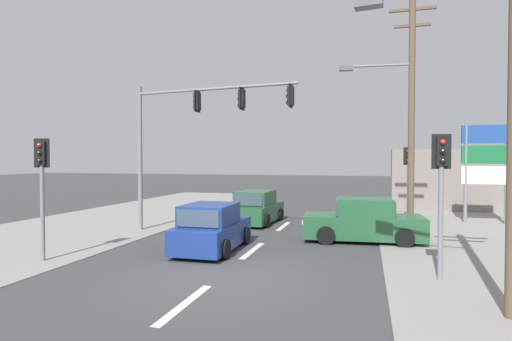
{
  "coord_description": "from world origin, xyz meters",
  "views": [
    {
      "loc": [
        3.55,
        -9.38,
        2.92
      ],
      "look_at": [
        -0.16,
        4.0,
        2.58
      ],
      "focal_mm": 28.0,
      "sensor_mm": 36.0,
      "label": 1
    }
  ],
  "objects_px": {
    "utility_pole_foreground_right": "(507,65)",
    "pedestal_signal_right_kerb": "(441,182)",
    "hatchback_kerbside_parked": "(212,229)",
    "pedestal_signal_left_kerb": "(42,178)",
    "hatchback_oncoming_near": "(257,208)",
    "traffic_signal_mast": "(190,125)",
    "utility_pole_midground_right": "(408,107)",
    "shopping_plaza_sign": "(486,159)",
    "sedan_receding_far": "(363,222)",
    "pedestal_signal_far_median": "(408,171)"
  },
  "relations": [
    {
      "from": "hatchback_oncoming_near",
      "to": "shopping_plaza_sign",
      "type": "bearing_deg",
      "value": 15.31
    },
    {
      "from": "pedestal_signal_far_median",
      "to": "utility_pole_midground_right",
      "type": "bearing_deg",
      "value": -95.96
    },
    {
      "from": "pedestal_signal_far_median",
      "to": "sedan_receding_far",
      "type": "xyz_separation_m",
      "value": [
        -2.01,
        -5.27,
        -1.71
      ]
    },
    {
      "from": "hatchback_oncoming_near",
      "to": "traffic_signal_mast",
      "type": "bearing_deg",
      "value": -119.81
    },
    {
      "from": "pedestal_signal_right_kerb",
      "to": "hatchback_kerbside_parked",
      "type": "distance_m",
      "value": 6.98
    },
    {
      "from": "utility_pole_midground_right",
      "to": "traffic_signal_mast",
      "type": "bearing_deg",
      "value": -162.07
    },
    {
      "from": "pedestal_signal_left_kerb",
      "to": "hatchback_kerbside_parked",
      "type": "relative_size",
      "value": 0.97
    },
    {
      "from": "pedestal_signal_left_kerb",
      "to": "shopping_plaza_sign",
      "type": "height_order",
      "value": "shopping_plaza_sign"
    },
    {
      "from": "shopping_plaza_sign",
      "to": "hatchback_oncoming_near",
      "type": "height_order",
      "value": "shopping_plaza_sign"
    },
    {
      "from": "utility_pole_midground_right",
      "to": "hatchback_oncoming_near",
      "type": "xyz_separation_m",
      "value": [
        -6.52,
        0.54,
        -4.39
      ]
    },
    {
      "from": "utility_pole_foreground_right",
      "to": "hatchback_oncoming_near",
      "type": "xyz_separation_m",
      "value": [
        -7.37,
        9.54,
        -3.97
      ]
    },
    {
      "from": "pedestal_signal_right_kerb",
      "to": "hatchback_oncoming_near",
      "type": "distance_m",
      "value": 10.09
    },
    {
      "from": "pedestal_signal_far_median",
      "to": "hatchback_oncoming_near",
      "type": "bearing_deg",
      "value": -161.09
    },
    {
      "from": "pedestal_signal_left_kerb",
      "to": "hatchback_kerbside_parked",
      "type": "distance_m",
      "value": 5.24
    },
    {
      "from": "utility_pole_foreground_right",
      "to": "hatchback_kerbside_parked",
      "type": "bearing_deg",
      "value": 152.62
    },
    {
      "from": "utility_pole_midground_right",
      "to": "sedan_receding_far",
      "type": "relative_size",
      "value": 2.18
    },
    {
      "from": "traffic_signal_mast",
      "to": "hatchback_kerbside_parked",
      "type": "bearing_deg",
      "value": -52.35
    },
    {
      "from": "pedestal_signal_left_kerb",
      "to": "sedan_receding_far",
      "type": "xyz_separation_m",
      "value": [
        8.91,
        5.49,
        -1.71
      ]
    },
    {
      "from": "pedestal_signal_left_kerb",
      "to": "sedan_receding_far",
      "type": "distance_m",
      "value": 10.61
    },
    {
      "from": "shopping_plaza_sign",
      "to": "hatchback_oncoming_near",
      "type": "distance_m",
      "value": 10.87
    },
    {
      "from": "pedestal_signal_left_kerb",
      "to": "pedestal_signal_far_median",
      "type": "relative_size",
      "value": 1.0
    },
    {
      "from": "pedestal_signal_left_kerb",
      "to": "pedestal_signal_right_kerb",
      "type": "bearing_deg",
      "value": 5.42
    },
    {
      "from": "utility_pole_foreground_right",
      "to": "pedestal_signal_left_kerb",
      "type": "relative_size",
      "value": 2.42
    },
    {
      "from": "utility_pole_foreground_right",
      "to": "utility_pole_midground_right",
      "type": "height_order",
      "value": "utility_pole_midground_right"
    },
    {
      "from": "pedestal_signal_far_median",
      "to": "sedan_receding_far",
      "type": "distance_m",
      "value": 5.89
    },
    {
      "from": "utility_pole_foreground_right",
      "to": "traffic_signal_mast",
      "type": "xyz_separation_m",
      "value": [
        -9.23,
        6.29,
        -0.31
      ]
    },
    {
      "from": "traffic_signal_mast",
      "to": "shopping_plaza_sign",
      "type": "relative_size",
      "value": 1.49
    },
    {
      "from": "pedestal_signal_right_kerb",
      "to": "hatchback_kerbside_parked",
      "type": "bearing_deg",
      "value": 166.03
    },
    {
      "from": "sedan_receding_far",
      "to": "hatchback_kerbside_parked",
      "type": "bearing_deg",
      "value": -149.04
    },
    {
      "from": "shopping_plaza_sign",
      "to": "hatchback_kerbside_parked",
      "type": "xyz_separation_m",
      "value": [
        -10.17,
        -8.57,
        -2.28
      ]
    },
    {
      "from": "shopping_plaza_sign",
      "to": "hatchback_kerbside_parked",
      "type": "height_order",
      "value": "shopping_plaza_sign"
    },
    {
      "from": "hatchback_kerbside_parked",
      "to": "sedan_receding_far",
      "type": "relative_size",
      "value": 0.84
    },
    {
      "from": "pedestal_signal_right_kerb",
      "to": "hatchback_kerbside_parked",
      "type": "relative_size",
      "value": 0.97
    },
    {
      "from": "hatchback_kerbside_parked",
      "to": "sedan_receding_far",
      "type": "xyz_separation_m",
      "value": [
        4.73,
        2.84,
        0.0
      ]
    },
    {
      "from": "utility_pole_foreground_right",
      "to": "pedestal_signal_right_kerb",
      "type": "bearing_deg",
      "value": 108.62
    },
    {
      "from": "utility_pole_foreground_right",
      "to": "shopping_plaza_sign",
      "type": "bearing_deg",
      "value": 76.86
    },
    {
      "from": "utility_pole_midground_right",
      "to": "sedan_receding_far",
      "type": "bearing_deg",
      "value": -125.64
    },
    {
      "from": "pedestal_signal_left_kerb",
      "to": "sedan_receding_far",
      "type": "bearing_deg",
      "value": 31.63
    },
    {
      "from": "pedestal_signal_far_median",
      "to": "hatchback_oncoming_near",
      "type": "relative_size",
      "value": 0.96
    },
    {
      "from": "utility_pole_foreground_right",
      "to": "pedestal_signal_right_kerb",
      "type": "xyz_separation_m",
      "value": [
        -0.72,
        2.14,
        -2.25
      ]
    },
    {
      "from": "utility_pole_midground_right",
      "to": "hatchback_oncoming_near",
      "type": "distance_m",
      "value": 7.88
    },
    {
      "from": "utility_pole_midground_right",
      "to": "sedan_receding_far",
      "type": "distance_m",
      "value": 5.29
    },
    {
      "from": "hatchback_kerbside_parked",
      "to": "sedan_receding_far",
      "type": "distance_m",
      "value": 5.51
    },
    {
      "from": "utility_pole_foreground_right",
      "to": "hatchback_oncoming_near",
      "type": "bearing_deg",
      "value": 127.67
    },
    {
      "from": "pedestal_signal_far_median",
      "to": "hatchback_kerbside_parked",
      "type": "xyz_separation_m",
      "value": [
        -6.74,
        -8.1,
        -1.71
      ]
    },
    {
      "from": "shopping_plaza_sign",
      "to": "hatchback_kerbside_parked",
      "type": "bearing_deg",
      "value": -139.88
    },
    {
      "from": "traffic_signal_mast",
      "to": "utility_pole_midground_right",
      "type": "bearing_deg",
      "value": 17.93
    },
    {
      "from": "shopping_plaza_sign",
      "to": "hatchback_kerbside_parked",
      "type": "relative_size",
      "value": 1.25
    },
    {
      "from": "utility_pole_midground_right",
      "to": "traffic_signal_mast",
      "type": "relative_size",
      "value": 1.38
    },
    {
      "from": "utility_pole_midground_right",
      "to": "shopping_plaza_sign",
      "type": "xyz_separation_m",
      "value": [
        3.73,
        3.35,
        -2.11
      ]
    }
  ]
}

